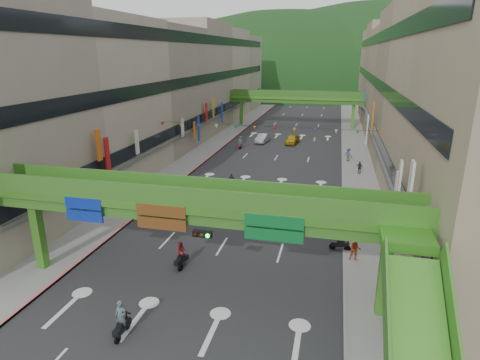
{
  "coord_description": "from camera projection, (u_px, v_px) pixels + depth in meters",
  "views": [
    {
      "loc": [
        7.81,
        -14.62,
        14.18
      ],
      "look_at": [
        0.0,
        18.0,
        3.5
      ],
      "focal_mm": 30.0,
      "sensor_mm": 36.0,
      "label": 1
    }
  ],
  "objects": [
    {
      "name": "scooter_rider_near",
      "position": [
        121.0,
        320.0,
        20.71
      ],
      "size": [
        0.66,
        1.6,
        2.1
      ],
      "color": "black",
      "rests_on": "ground"
    },
    {
      "name": "bunting_string",
      "position": [
        265.0,
        128.0,
        45.58
      ],
      "size": [
        26.0,
        0.36,
        0.47
      ],
      "color": "black",
      "rests_on": "ground"
    },
    {
      "name": "parked_scooter_row",
      "position": [
        340.0,
        216.0,
        35.04
      ],
      "size": [
        1.6,
        11.6,
        1.08
      ],
      "color": "black",
      "rests_on": "ground"
    },
    {
      "name": "pedestrian_dark",
      "position": [
        359.0,
        169.0,
        48.6
      ],
      "size": [
        0.95,
        0.74,
        1.5
      ],
      "primitive_type": "imported",
      "rotation": [
        0.0,
        0.0,
        -0.5
      ],
      "color": "#212129",
      "rests_on": "ground"
    },
    {
      "name": "hill_right",
      "position": [
        377.0,
        86.0,
        180.83
      ],
      "size": [
        208.0,
        176.0,
        128.0
      ],
      "primitive_type": "ellipsoid",
      "color": "#1C4419",
      "rests_on": "ground"
    },
    {
      "name": "scooter_rider_left",
      "position": [
        231.0,
        182.0,
        43.04
      ],
      "size": [
        0.94,
        1.58,
        1.84
      ],
      "color": "gray",
      "rests_on": "ground"
    },
    {
      "name": "sidewalk_right",
      "position": [
        354.0,
        146.0,
        63.45
      ],
      "size": [
        4.0,
        140.0,
        0.15
      ],
      "primitive_type": "cube",
      "color": "gray",
      "rests_on": "ground"
    },
    {
      "name": "curb_right",
      "position": [
        342.0,
        145.0,
        63.87
      ],
      "size": [
        0.2,
        140.0,
        0.18
      ],
      "primitive_type": "cube",
      "color": "gray",
      "rests_on": "ground"
    },
    {
      "name": "road_slab",
      "position": [
        285.0,
        143.0,
        65.91
      ],
      "size": [
        18.0,
        140.0,
        0.02
      ],
      "primitive_type": "cube",
      "color": "#28282B",
      "rests_on": "ground"
    },
    {
      "name": "scooter_rider_mid",
      "position": [
        181.0,
        254.0,
        27.47
      ],
      "size": [
        0.88,
        1.58,
        1.91
      ],
      "color": "black",
      "rests_on": "ground"
    },
    {
      "name": "car_silver",
      "position": [
        263.0,
        138.0,
        65.99
      ],
      "size": [
        1.99,
        4.52,
        1.44
      ],
      "primitive_type": "imported",
      "rotation": [
        0.0,
        0.0,
        -0.11
      ],
      "color": "#B0AFB6",
      "rests_on": "ground"
    },
    {
      "name": "pedestrian_red",
      "position": [
        355.0,
        251.0,
        28.23
      ],
      "size": [
        0.85,
        0.69,
        1.63
      ],
      "primitive_type": "imported",
      "rotation": [
        0.0,
        0.0,
        0.1
      ],
      "color": "#C7491E",
      "rests_on": "ground"
    },
    {
      "name": "overpass_far",
      "position": [
        296.0,
        100.0,
        78.18
      ],
      "size": [
        28.0,
        2.2,
        7.1
      ],
      "color": "#4C9E2D",
      "rests_on": "ground"
    },
    {
      "name": "hill_left",
      "position": [
        283.0,
        87.0,
        171.17
      ],
      "size": [
        168.0,
        140.0,
        112.0
      ],
      "primitive_type": "ellipsoid",
      "color": "#1C4419",
      "rests_on": "ground"
    },
    {
      "name": "building_row_right",
      "position": [
        416.0,
        86.0,
        58.84
      ],
      "size": [
        12.8,
        95.0,
        19.0
      ],
      "color": "gray",
      "rests_on": "ground"
    },
    {
      "name": "sidewalk_left",
      "position": [
        221.0,
        139.0,
        68.33
      ],
      "size": [
        4.0,
        140.0,
        0.15
      ],
      "primitive_type": "cube",
      "color": "gray",
      "rests_on": "ground"
    },
    {
      "name": "pedestrian_blue",
      "position": [
        348.0,
        155.0,
        54.2
      ],
      "size": [
        1.0,
        0.91,
        1.8
      ],
      "primitive_type": "imported",
      "rotation": [
        0.0,
        0.0,
        2.56
      ],
      "color": "#39455E",
      "rests_on": "ground"
    },
    {
      "name": "building_row_left",
      "position": [
        175.0,
        82.0,
        67.25
      ],
      "size": [
        12.8,
        95.0,
        19.0
      ],
      "color": "#9E937F",
      "rests_on": "ground"
    },
    {
      "name": "ground",
      "position": [
        154.0,
        357.0,
        19.59
      ],
      "size": [
        320.0,
        320.0,
        0.0
      ],
      "primitive_type": "plane",
      "color": "black",
      "rests_on": "ground"
    },
    {
      "name": "curb_left",
      "position": [
        232.0,
        140.0,
        67.91
      ],
      "size": [
        0.2,
        140.0,
        0.18
      ],
      "primitive_type": "cube",
      "color": "#CC5959",
      "rests_on": "ground"
    },
    {
      "name": "scooter_rider_far",
      "position": [
        240.0,
        142.0,
        61.73
      ],
      "size": [
        0.82,
        1.6,
        1.94
      ],
      "color": "maroon",
      "rests_on": "ground"
    },
    {
      "name": "overpass_near",
      "position": [
        204.0,
        218.0,
        22.78
      ],
      "size": [
        28.0,
        12.27,
        7.1
      ],
      "color": "#4C9E2D",
      "rests_on": "ground"
    },
    {
      "name": "car_yellow",
      "position": [
        292.0,
        139.0,
        65.05
      ],
      "size": [
        2.21,
        4.44,
        1.45
      ],
      "primitive_type": "imported",
      "rotation": [
        0.0,
        0.0,
        -0.12
      ],
      "color": "#BE9813",
      "rests_on": "ground"
    }
  ]
}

